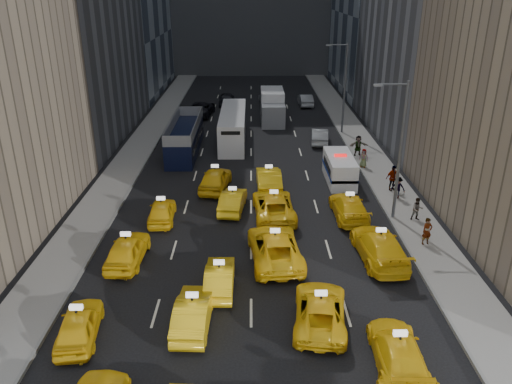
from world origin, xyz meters
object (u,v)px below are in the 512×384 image
nypd_van (339,169)px  city_bus (233,126)px  double_decker (185,136)px  pedestrian_0 (427,231)px  box_truck (272,107)px

nypd_van → city_bus: size_ratio=0.46×
double_decker → pedestrian_0: 24.08m
city_bus → pedestrian_0: 24.41m
box_truck → pedestrian_0: 29.78m
nypd_van → pedestrian_0: bearing=-68.2°
nypd_van → box_truck: size_ratio=0.71×
pedestrian_0 → nypd_van: bearing=95.9°
double_decker → nypd_van: bearing=-25.9°
city_bus → pedestrian_0: city_bus is taller
city_bus → pedestrian_0: size_ratio=6.90×
box_truck → city_bus: bearing=-115.4°
box_truck → pedestrian_0: box_truck is taller
double_decker → box_truck: bearing=56.5°
double_decker → city_bus: double_decker is taller
city_bus → box_truck: bearing=55.4°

